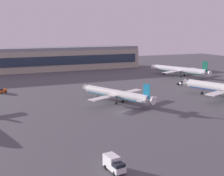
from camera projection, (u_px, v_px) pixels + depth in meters
The scene contains 7 objects.
ground_plane at pixel (125, 113), 107.09m from camera, with size 416.00×416.00×0.00m, color #4C4C51.
terminal_building at pixel (38, 59), 215.39m from camera, with size 148.50×22.40×16.40m.
airplane_taxiway_distant at pixel (116, 94), 120.74m from camera, with size 27.38×34.68×9.37m.
airplane_mid_apron at pixel (180, 70), 189.27m from camera, with size 31.46×39.92×10.64m.
maintenance_van at pixel (2, 91), 139.61m from camera, with size 4.41×4.20×2.25m.
pushback_tug at pixel (181, 83), 160.91m from camera, with size 3.41×2.47×2.05m.
catering_truck at pixel (114, 163), 62.60m from camera, with size 3.02×5.89×3.05m.
Camera 1 is at (-45.77, -93.03, 28.49)m, focal length 49.00 mm.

